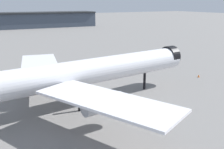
# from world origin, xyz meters

# --- Properties ---
(ground) EXTENTS (900.00, 900.00, 0.00)m
(ground) POSITION_xyz_m (0.00, 0.00, 0.00)
(ground) COLOR slate
(airliner_near_gate) EXTENTS (63.74, 58.02, 16.47)m
(airliner_near_gate) POSITION_xyz_m (-3.28, -0.07, 7.25)
(airliner_near_gate) COLOR white
(airliner_near_gate) RESTS_ON ground
(traffic_cone_near_nose) EXTENTS (0.50, 0.50, 0.62)m
(traffic_cone_near_nose) POSITION_xyz_m (2.26, 37.29, 0.31)
(traffic_cone_near_nose) COLOR #F2600C
(traffic_cone_near_nose) RESTS_ON ground
(traffic_cone_wingtip) EXTENTS (0.63, 0.63, 0.79)m
(traffic_cone_wingtip) POSITION_xyz_m (36.65, 2.33, 0.40)
(traffic_cone_wingtip) COLOR #F2600C
(traffic_cone_wingtip) RESTS_ON ground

